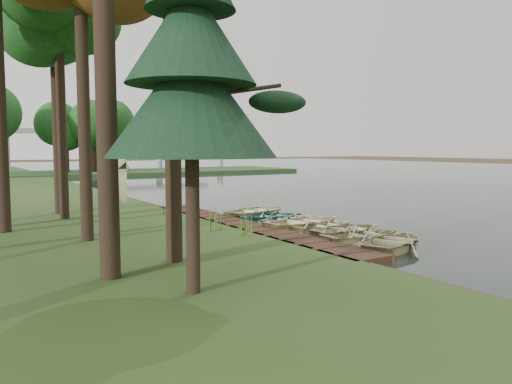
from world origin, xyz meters
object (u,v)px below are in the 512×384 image
rowboat_2 (349,228)px  pine_tree (191,65)px  rowboat_0 (395,239)px  rowboat_1 (363,233)px  stored_rowboat (125,198)px  boardwalk (242,227)px

rowboat_2 → pine_tree: bearing=114.3°
rowboat_0 → rowboat_1: (-0.05, 1.54, -0.01)m
rowboat_2 → rowboat_0: bearing=169.6°
stored_rowboat → pine_tree: bearing=-178.9°
rowboat_2 → stored_rowboat: 14.64m
pine_tree → boardwalk: bearing=53.8°
boardwalk → rowboat_0: bearing=-69.4°
rowboat_2 → rowboat_1: bearing=158.3°
boardwalk → stored_rowboat: size_ratio=4.23×
boardwalk → pine_tree: pine_tree is taller
rowboat_0 → rowboat_1: size_ratio=1.03×
boardwalk → rowboat_2: size_ratio=4.68×
boardwalk → rowboat_1: 5.49m
rowboat_0 → pine_tree: size_ratio=0.42×
rowboat_1 → stored_rowboat: stored_rowboat is taller
boardwalk → rowboat_0: size_ratio=4.61×
rowboat_0 → pine_tree: bearing=80.1°
boardwalk → rowboat_1: rowboat_1 is taller
rowboat_1 → stored_rowboat: (-4.47, 15.00, 0.29)m
pine_tree → stored_rowboat: bearing=77.6°
rowboat_1 → rowboat_2: size_ratio=0.99×
rowboat_1 → pine_tree: (-8.52, -3.43, 5.01)m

